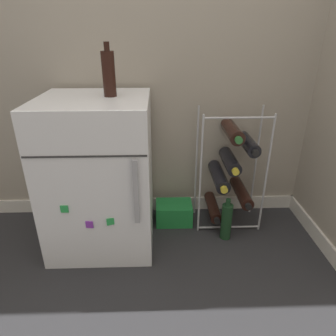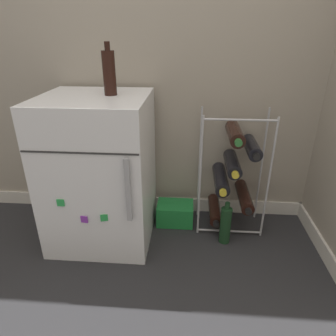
{
  "view_description": "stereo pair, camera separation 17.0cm",
  "coord_description": "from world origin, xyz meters",
  "views": [
    {
      "loc": [
        -0.06,
        -1.06,
        1.13
      ],
      "look_at": [
        -0.01,
        0.48,
        0.41
      ],
      "focal_mm": 32.0,
      "sensor_mm": 36.0,
      "label": 1
    },
    {
      "loc": [
        0.11,
        -1.05,
        1.13
      ],
      "look_at": [
        -0.01,
        0.48,
        0.41
      ],
      "focal_mm": 32.0,
      "sensor_mm": 36.0,
      "label": 2
    }
  ],
  "objects": [
    {
      "name": "ground_plane",
      "position": [
        0.0,
        0.0,
        0.0
      ],
      "size": [
        14.0,
        14.0,
        0.0
      ],
      "primitive_type": "plane",
      "color": "#28282B"
    },
    {
      "name": "loose_bottle_floor",
      "position": [
        0.33,
        0.38,
        0.12
      ],
      "size": [
        0.06,
        0.06,
        0.26
      ],
      "color": "#19381E",
      "rests_on": "ground_plane"
    },
    {
      "name": "fridge_top_bottle",
      "position": [
        -0.3,
        0.44,
        0.94
      ],
      "size": [
        0.06,
        0.06,
        0.25
      ],
      "color": "black",
      "rests_on": "mini_fridge"
    },
    {
      "name": "mini_fridge",
      "position": [
        -0.38,
        0.41,
        0.41
      ],
      "size": [
        0.55,
        0.55,
        0.83
      ],
      "color": "white",
      "rests_on": "ground_plane"
    },
    {
      "name": "wine_rack",
      "position": [
        0.36,
        0.55,
        0.37
      ],
      "size": [
        0.39,
        0.33,
        0.73
      ],
      "color": "#B2B2B7",
      "rests_on": "ground_plane"
    },
    {
      "name": "soda_box",
      "position": [
        0.03,
        0.55,
        0.07
      ],
      "size": [
        0.23,
        0.16,
        0.13
      ],
      "color": "#1E7F38",
      "rests_on": "ground_plane"
    },
    {
      "name": "wall_back",
      "position": [
        0.0,
        0.73,
        1.24
      ],
      "size": [
        6.71,
        0.07,
        2.5
      ],
      "color": "#9E9384",
      "rests_on": "ground_plane"
    }
  ]
}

